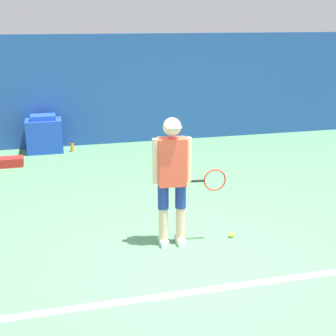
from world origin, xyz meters
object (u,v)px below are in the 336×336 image
tennis_player (173,176)px  covered_chair (44,134)px  tennis_ball (231,235)px  equipment_bag (4,162)px  water_bottle (72,147)px

tennis_player → covered_chair: size_ratio=2.04×
tennis_ball → equipment_bag: size_ratio=0.09×
tennis_player → equipment_bag: (-2.37, 3.98, -0.83)m
tennis_player → water_bottle: tennis_player is taller
equipment_bag → water_bottle: bearing=29.8°
covered_chair → water_bottle: (0.57, -0.15, -0.28)m
tennis_ball → covered_chair: (-2.38, 4.92, 0.35)m
equipment_bag → water_bottle: water_bottle is taller
tennis_ball → equipment_bag: 5.10m
tennis_ball → water_bottle: size_ratio=0.31×
tennis_player → water_bottle: bearing=107.3°
tennis_player → equipment_bag: size_ratio=2.24×
equipment_bag → covered_chair: bearing=49.6°
tennis_player → equipment_bag: tennis_player is taller
equipment_bag → water_bottle: 1.56m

